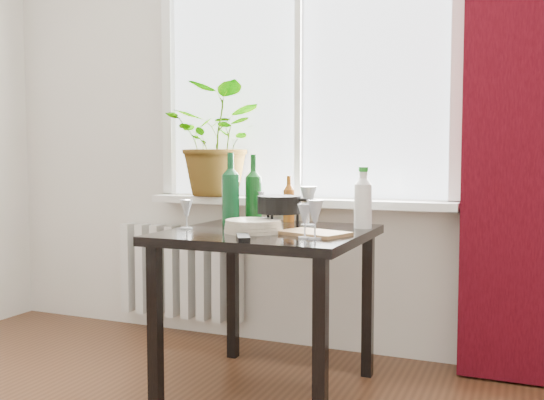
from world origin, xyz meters
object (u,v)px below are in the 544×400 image
at_px(cleaning_bottle, 363,197).
at_px(wineglass_far_right, 305,221).
at_px(wineglass_back_center, 308,205).
at_px(wineglass_back_left, 258,207).
at_px(wine_bottle_left, 231,188).
at_px(wineglass_front_right, 315,219).
at_px(table, 269,251).
at_px(wine_bottle_right, 253,189).
at_px(plate_stack, 253,226).
at_px(bottle_amber, 289,198).
at_px(cutting_board, 314,233).
at_px(potted_plant, 220,141).
at_px(fondue_pot, 279,213).
at_px(radiator, 180,271).
at_px(wineglass_front_left, 187,214).
at_px(tv_remote, 243,237).

bearing_deg(cleaning_bottle, wineglass_far_right, -106.56).
bearing_deg(cleaning_bottle, wineglass_back_center, 179.51).
bearing_deg(wineglass_back_left, wineglass_back_center, 3.00).
xyz_separation_m(wine_bottle_left, wineglass_front_right, (0.54, -0.33, -0.10)).
relative_size(table, wine_bottle_right, 2.46).
height_order(cleaning_bottle, plate_stack, cleaning_bottle).
relative_size(bottle_amber, cleaning_bottle, 0.83).
bearing_deg(wineglass_front_right, bottle_amber, 120.31).
height_order(table, cutting_board, cutting_board).
distance_m(potted_plant, cleaning_bottle, 1.04).
bearing_deg(fondue_pot, plate_stack, -104.56).
xyz_separation_m(wineglass_back_center, wineglass_back_left, (-0.26, -0.01, -0.02)).
distance_m(bottle_amber, cutting_board, 0.55).
xyz_separation_m(wineglass_front_right, fondue_pot, (-0.25, 0.23, -0.00)).
xyz_separation_m(wine_bottle_right, wineglass_far_right, (0.42, -0.41, -0.10)).
relative_size(potted_plant, wineglass_far_right, 4.47).
bearing_deg(wineglass_far_right, potted_plant, 135.15).
bearing_deg(radiator, wineglass_front_right, -36.10).
xyz_separation_m(wineglass_far_right, wineglass_back_left, (-0.40, 0.42, 0.01)).
xyz_separation_m(potted_plant, cleaning_bottle, (0.93, -0.37, -0.28)).
xyz_separation_m(wineglass_back_left, cutting_board, (0.40, -0.31, -0.07)).
distance_m(radiator, cutting_board, 1.35).
bearing_deg(radiator, wineglass_back_center, -22.25).
xyz_separation_m(table, cutting_board, (0.24, -0.08, 0.10)).
height_order(table, wine_bottle_right, wine_bottle_right).
relative_size(bottle_amber, cutting_board, 0.84).
bearing_deg(wine_bottle_right, wineglass_front_left, -121.66).
xyz_separation_m(table, wine_bottle_left, (-0.26, 0.14, 0.27)).
xyz_separation_m(wine_bottle_right, wineglass_back_left, (0.02, 0.01, -0.09)).
relative_size(wine_bottle_left, wineglass_back_left, 2.19).
bearing_deg(wine_bottle_right, cutting_board, -35.67).
height_order(wine_bottle_right, tv_remote, wine_bottle_right).
bearing_deg(potted_plant, table, -47.08).
bearing_deg(wineglass_front_right, plate_stack, 163.18).
height_order(wine_bottle_right, bottle_amber, wine_bottle_right).
xyz_separation_m(fondue_pot, cutting_board, (0.20, -0.12, -0.07)).
bearing_deg(wine_bottle_left, wineglass_front_right, -31.48).
distance_m(plate_stack, fondue_pot, 0.16).
xyz_separation_m(potted_plant, bottle_amber, (0.51, -0.23, -0.30)).
height_order(radiator, tv_remote, tv_remote).
height_order(wineglass_front_right, wineglass_back_center, wineglass_back_center).
bearing_deg(wineglass_front_left, radiator, 123.57).
height_order(wineglass_back_center, fondue_pot, wineglass_back_center).
bearing_deg(fondue_pot, wine_bottle_right, 150.16).
relative_size(bottle_amber, wineglass_front_left, 1.75).
relative_size(wine_bottle_left, wine_bottle_right, 1.04).
bearing_deg(bottle_amber, wine_bottle_left, -130.82).
relative_size(radiator, fondue_pot, 3.53).
height_order(wineglass_front_left, tv_remote, wineglass_front_left).
height_order(radiator, potted_plant, potted_plant).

